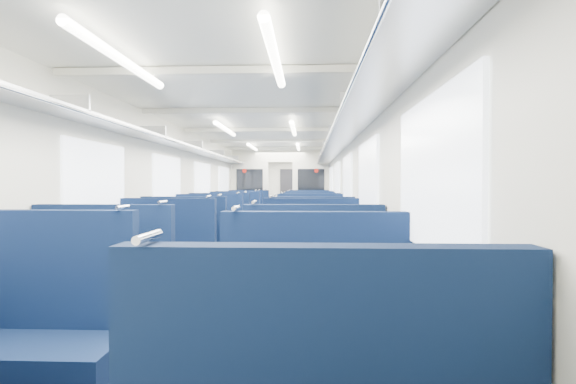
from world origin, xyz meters
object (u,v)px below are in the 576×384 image
at_px(seat_9, 311,258).
at_px(seat_13, 310,237).
at_px(seat_7, 312,272).
at_px(seat_8, 187,258).
at_px(end_door, 289,193).
at_px(bulkhead, 280,189).
at_px(seat_12, 221,237).
at_px(seat_2, 34,351).
at_px(seat_17, 310,225).
at_px(seat_14, 233,230).
at_px(seat_16, 240,225).
at_px(seat_19, 309,221).
at_px(seat_11, 310,244).
at_px(seat_4, 113,303).
at_px(seat_18, 248,221).
at_px(seat_3, 316,361).
at_px(seat_6, 164,272).
at_px(seat_15, 310,230).
at_px(seat_5, 313,303).
at_px(seat_10, 207,246).

height_order(seat_9, seat_13, same).
height_order(seat_7, seat_8, same).
bearing_deg(seat_9, end_door, 93.73).
relative_size(bulkhead, seat_12, 2.26).
height_order(seat_2, seat_17, same).
xyz_separation_m(seat_8, seat_14, (0.00, 3.66, 0.00)).
relative_size(seat_16, seat_19, 1.00).
xyz_separation_m(seat_8, seat_12, (0.00, 2.33, 0.00)).
relative_size(seat_11, seat_13, 1.00).
bearing_deg(seat_4, end_door, 86.84).
xyz_separation_m(seat_7, seat_18, (-1.66, 6.86, 0.00)).
height_order(seat_4, seat_9, same).
distance_m(seat_8, seat_18, 5.96).
bearing_deg(seat_16, seat_3, -78.35).
xyz_separation_m(seat_8, seat_9, (1.66, 0.01, 0.00)).
height_order(seat_2, seat_19, same).
xyz_separation_m(seat_6, seat_18, (0.00, 6.93, 0.00)).
height_order(seat_15, seat_17, same).
distance_m(seat_7, seat_13, 3.38).
bearing_deg(seat_8, seat_13, 56.17).
height_order(end_door, seat_7, end_door).
height_order(end_door, seat_19, end_door).
relative_size(seat_2, seat_8, 1.00).
height_order(seat_2, seat_7, same).
bearing_deg(seat_18, seat_4, -90.00).
height_order(seat_5, seat_15, same).
height_order(seat_2, seat_4, same).
bearing_deg(seat_7, seat_19, 90.00).
bearing_deg(bulkhead, seat_17, -67.21).
xyz_separation_m(end_door, seat_15, (0.83, -9.16, -0.62)).
bearing_deg(seat_13, seat_6, -115.74).
xyz_separation_m(bulkhead, seat_4, (-0.83, -9.06, -0.85)).
relative_size(seat_5, seat_15, 1.00).
bearing_deg(end_door, seat_17, -84.03).
bearing_deg(seat_14, end_door, 84.78).
height_order(seat_5, seat_12, same).
bearing_deg(seat_17, seat_10, -114.49).
distance_m(bulkhead, seat_8, 6.89).
bearing_deg(bulkhead, seat_14, -104.86).
distance_m(seat_8, seat_17, 5.09).
bearing_deg(seat_8, seat_4, -90.00).
bearing_deg(seat_18, seat_19, 1.09).
relative_size(seat_4, seat_6, 1.00).
bearing_deg(seat_15, seat_18, 124.97).
height_order(seat_6, seat_14, same).
bearing_deg(seat_3, seat_12, 106.13).
distance_m(end_door, seat_8, 12.79).
height_order(seat_2, seat_8, same).
relative_size(seat_2, seat_10, 1.00).
xyz_separation_m(seat_10, seat_16, (0.00, 3.47, 0.00)).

